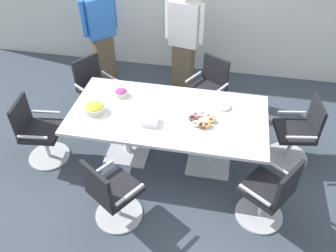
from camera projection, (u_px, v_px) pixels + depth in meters
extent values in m
cube|color=#3D4754|center=(168.00, 157.00, 4.73)|extent=(10.00, 10.00, 0.01)
cube|color=silver|center=(168.00, 115.00, 4.25)|extent=(2.40, 1.20, 0.04)
cube|color=silver|center=(129.00, 151.00, 4.80)|extent=(0.56, 0.56, 0.02)
cylinder|color=silver|center=(127.00, 131.00, 4.56)|extent=(0.09, 0.09, 0.69)
cube|color=silver|center=(208.00, 162.00, 4.64)|extent=(0.56, 0.56, 0.02)
cylinder|color=silver|center=(211.00, 142.00, 4.40)|extent=(0.09, 0.09, 0.69)
cylinder|color=silver|center=(119.00, 214.00, 4.01)|extent=(0.75, 0.75, 0.02)
cylinder|color=silver|center=(117.00, 202.00, 3.87)|extent=(0.05, 0.05, 0.41)
cube|color=black|center=(115.00, 189.00, 3.72)|extent=(0.64, 0.64, 0.06)
cube|color=black|center=(97.00, 185.00, 3.44)|extent=(0.39, 0.27, 0.42)
cube|color=silver|center=(100.00, 169.00, 3.77)|extent=(0.22, 0.33, 0.02)
cube|color=silver|center=(130.00, 194.00, 3.51)|extent=(0.22, 0.33, 0.02)
cylinder|color=silver|center=(259.00, 214.00, 4.00)|extent=(0.75, 0.75, 0.02)
cylinder|color=silver|center=(262.00, 203.00, 3.86)|extent=(0.05, 0.05, 0.41)
cube|color=black|center=(266.00, 189.00, 3.71)|extent=(0.64, 0.64, 0.06)
cube|color=black|center=(288.00, 185.00, 3.44)|extent=(0.28, 0.38, 0.42)
cube|color=silver|center=(254.00, 195.00, 3.50)|extent=(0.32, 0.23, 0.02)
cube|color=silver|center=(280.00, 169.00, 3.77)|extent=(0.32, 0.23, 0.02)
cylinder|color=silver|center=(286.00, 156.00, 4.71)|extent=(0.62, 0.62, 0.02)
cylinder|color=silver|center=(290.00, 145.00, 4.57)|extent=(0.05, 0.05, 0.41)
cube|color=black|center=(294.00, 132.00, 4.42)|extent=(0.53, 0.53, 0.06)
cube|color=black|center=(316.00, 117.00, 4.26)|extent=(0.11, 0.44, 0.42)
cube|color=silver|center=(302.00, 138.00, 4.16)|extent=(0.37, 0.09, 0.02)
cube|color=silver|center=(292.00, 112.00, 4.53)|extent=(0.37, 0.09, 0.02)
cylinder|color=silver|center=(204.00, 113.00, 5.42)|extent=(0.74, 0.74, 0.02)
cylinder|color=silver|center=(205.00, 102.00, 5.29)|extent=(0.05, 0.05, 0.41)
cube|color=black|center=(206.00, 90.00, 5.13)|extent=(0.63, 0.63, 0.06)
cube|color=black|center=(216.00, 70.00, 5.10)|extent=(0.40, 0.25, 0.42)
cube|color=silver|center=(221.00, 89.00, 4.93)|extent=(0.21, 0.33, 0.02)
cube|color=silver|center=(193.00, 77.00, 5.18)|extent=(0.21, 0.33, 0.02)
cylinder|color=silver|center=(101.00, 113.00, 5.43)|extent=(0.75, 0.75, 0.02)
cylinder|color=silver|center=(99.00, 102.00, 5.29)|extent=(0.05, 0.05, 0.41)
cube|color=black|center=(97.00, 90.00, 5.14)|extent=(0.64, 0.64, 0.06)
cube|color=black|center=(87.00, 70.00, 5.09)|extent=(0.28, 0.39, 0.42)
cube|color=silver|center=(110.00, 76.00, 5.19)|extent=(0.32, 0.23, 0.02)
cube|color=silver|center=(82.00, 90.00, 4.93)|extent=(0.32, 0.23, 0.02)
cylinder|color=silver|center=(50.00, 156.00, 4.72)|extent=(0.60, 0.60, 0.02)
cylinder|color=silver|center=(46.00, 145.00, 4.58)|extent=(0.05, 0.05, 0.41)
cube|color=black|center=(42.00, 131.00, 4.43)|extent=(0.51, 0.51, 0.06)
cube|color=black|center=(21.00, 116.00, 4.28)|extent=(0.09, 0.44, 0.42)
cube|color=silver|center=(46.00, 112.00, 4.53)|extent=(0.37, 0.07, 0.02)
cube|color=silver|center=(32.00, 137.00, 4.16)|extent=(0.37, 0.07, 0.02)
cube|color=brown|center=(105.00, 58.00, 5.97)|extent=(0.37, 0.37, 0.80)
cube|color=blue|center=(99.00, 17.00, 5.51)|extent=(0.47, 0.47, 0.64)
cylinder|color=blue|center=(114.00, 12.00, 5.60)|extent=(0.11, 0.11, 0.57)
cylinder|color=blue|center=(83.00, 19.00, 5.37)|extent=(0.11, 0.11, 0.57)
cube|color=brown|center=(183.00, 68.00, 5.66)|extent=(0.35, 0.26, 0.85)
cube|color=white|center=(185.00, 24.00, 5.16)|extent=(0.47, 0.30, 0.67)
cylinder|color=white|center=(202.00, 25.00, 5.06)|extent=(0.09, 0.09, 0.61)
cylinder|color=white|center=(168.00, 19.00, 5.22)|extent=(0.09, 0.09, 0.61)
cylinder|color=beige|center=(95.00, 109.00, 4.24)|extent=(0.25, 0.25, 0.08)
ellipsoid|color=yellow|center=(94.00, 106.00, 4.21)|extent=(0.22, 0.22, 0.07)
cylinder|color=beige|center=(121.00, 94.00, 4.50)|extent=(0.17, 0.17, 0.07)
ellipsoid|color=#9E3D8E|center=(121.00, 91.00, 4.48)|extent=(0.15, 0.15, 0.06)
cylinder|color=white|center=(202.00, 121.00, 4.12)|extent=(0.32, 0.32, 0.01)
torus|color=tan|center=(212.00, 120.00, 4.10)|extent=(0.11, 0.11, 0.03)
torus|color=white|center=(209.00, 116.00, 4.16)|extent=(0.11, 0.11, 0.03)
torus|color=white|center=(203.00, 114.00, 4.19)|extent=(0.11, 0.11, 0.03)
torus|color=pink|center=(196.00, 115.00, 4.17)|extent=(0.11, 0.11, 0.03)
torus|color=brown|center=(193.00, 118.00, 4.12)|extent=(0.11, 0.11, 0.03)
torus|color=white|center=(196.00, 124.00, 4.05)|extent=(0.11, 0.11, 0.03)
torus|color=brown|center=(202.00, 126.00, 4.02)|extent=(0.11, 0.11, 0.03)
torus|color=tan|center=(207.00, 125.00, 4.03)|extent=(0.11, 0.11, 0.03)
cylinder|color=white|center=(223.00, 107.00, 4.33)|extent=(0.19, 0.19, 0.01)
cylinder|color=silver|center=(223.00, 107.00, 4.33)|extent=(0.19, 0.19, 0.01)
cylinder|color=white|center=(223.00, 106.00, 4.32)|extent=(0.19, 0.19, 0.01)
cylinder|color=silver|center=(223.00, 106.00, 4.32)|extent=(0.19, 0.19, 0.01)
cylinder|color=white|center=(223.00, 106.00, 4.31)|extent=(0.19, 0.19, 0.01)
cube|color=white|center=(150.00, 121.00, 4.07)|extent=(0.19, 0.19, 0.06)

